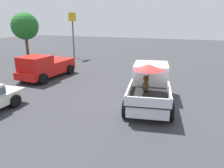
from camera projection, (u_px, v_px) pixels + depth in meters
The scene contains 5 objects.
ground_plane at pixel (149, 104), 11.52m from camera, with size 80.00×80.00×0.00m, color #38383D.
pickup_truck_main at pixel (150, 84), 11.66m from camera, with size 5.28×2.89×2.28m.
pickup_truck_far at pixel (45, 67), 16.38m from camera, with size 4.92×2.44×1.80m.
motel_sign at pixel (73, 26), 24.10m from camera, with size 1.40×0.16×4.95m.
tree_by_lot at pixel (25, 26), 24.16m from camera, with size 2.94×2.94×5.00m.
Camera 1 is at (-10.73, -1.92, 4.33)m, focal length 35.22 mm.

